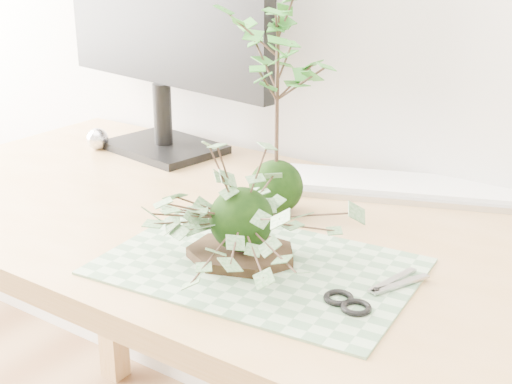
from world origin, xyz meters
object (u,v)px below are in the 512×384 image
maple_kokedama (277,54)px  keyboard (391,186)px  ivy_kokedama (241,191)px  desk (278,279)px  monitor (161,6)px

maple_kokedama → keyboard: maple_kokedama is taller
ivy_kokedama → maple_kokedama: size_ratio=0.86×
desk → monitor: size_ratio=2.59×
keyboard → desk: bearing=-124.9°
ivy_kokedama → keyboard: bearing=82.4°
maple_kokedama → monitor: bearing=157.0°
maple_kokedama → keyboard: bearing=61.4°
keyboard → monitor: size_ratio=0.85×
keyboard → monitor: monitor is taller
ivy_kokedama → monitor: monitor is taller
keyboard → monitor: bearing=163.5°
ivy_kokedama → monitor: 0.63m
keyboard → maple_kokedama: bearing=-140.0°
maple_kokedama → monitor: 0.44m
ivy_kokedama → keyboard: size_ratio=0.64×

